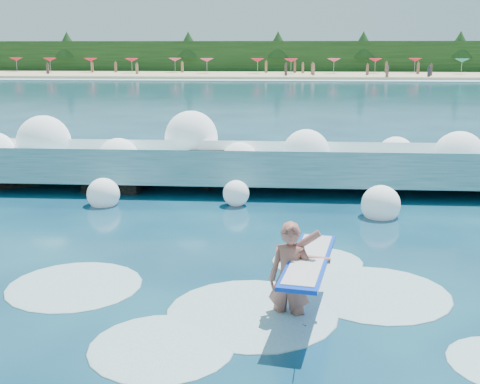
{
  "coord_description": "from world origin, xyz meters",
  "views": [
    {
      "loc": [
        2.35,
        -9.66,
        4.01
      ],
      "look_at": [
        1.5,
        2.0,
        1.2
      ],
      "focal_mm": 45.0,
      "sensor_mm": 36.0,
      "label": 1
    }
  ],
  "objects": [
    {
      "name": "ground",
      "position": [
        0.0,
        0.0,
        0.0
      ],
      "size": [
        200.0,
        200.0,
        0.0
      ],
      "primitive_type": "plane",
      "color": "#07243F",
      "rests_on": "ground"
    },
    {
      "name": "beach",
      "position": [
        0.0,
        78.0,
        0.2
      ],
      "size": [
        140.0,
        20.0,
        0.4
      ],
      "primitive_type": "cube",
      "color": "tan",
      "rests_on": "ground"
    },
    {
      "name": "wet_band",
      "position": [
        0.0,
        67.0,
        0.04
      ],
      "size": [
        140.0,
        5.0,
        0.08
      ],
      "primitive_type": "cube",
      "color": "silver",
      "rests_on": "ground"
    },
    {
      "name": "treeline",
      "position": [
        0.0,
        88.0,
        2.5
      ],
      "size": [
        140.0,
        4.0,
        5.0
      ],
      "primitive_type": "cube",
      "color": "black",
      "rests_on": "ground"
    },
    {
      "name": "breaking_wave",
      "position": [
        0.34,
        7.71,
        0.59
      ],
      "size": [
        19.52,
        2.97,
        1.68
      ],
      "color": "teal",
      "rests_on": "ground"
    },
    {
      "name": "rock_cluster",
      "position": [
        -2.88,
        7.91,
        0.4
      ],
      "size": [
        8.18,
        3.06,
        1.27
      ],
      "color": "black",
      "rests_on": "ground"
    },
    {
      "name": "surfer_with_board",
      "position": [
        2.55,
        -1.11,
        0.66
      ],
      "size": [
        1.14,
        2.97,
        1.8
      ],
      "color": "#9C5549",
      "rests_on": "ground"
    },
    {
      "name": "wave_spray",
      "position": [
        0.06,
        7.6,
        1.02
      ],
      "size": [
        15.05,
        5.06,
        2.33
      ],
      "color": "white",
      "rests_on": "ground"
    },
    {
      "name": "surf_foam",
      "position": [
        1.92,
        -0.67,
        0.0
      ],
      "size": [
        8.48,
        5.46,
        0.14
      ],
      "color": "silver",
      "rests_on": "ground"
    },
    {
      "name": "beach_umbrellas",
      "position": [
        0.18,
        79.73,
        2.25
      ],
      "size": [
        113.63,
        6.91,
        0.5
      ],
      "color": "red",
      "rests_on": "ground"
    },
    {
      "name": "beachgoers",
      "position": [
        9.37,
        74.37,
        1.12
      ],
      "size": [
        96.01,
        13.1,
        1.93
      ],
      "color": "#3F332D",
      "rests_on": "ground"
    }
  ]
}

